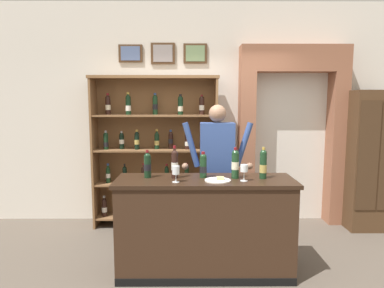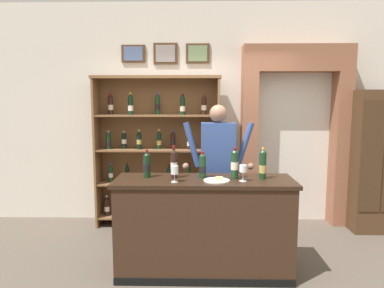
# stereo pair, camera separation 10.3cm
# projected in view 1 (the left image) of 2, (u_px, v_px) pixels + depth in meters

# --- Properties ---
(ground_plane) EXTENTS (14.00, 14.00, 0.02)m
(ground_plane) POSITION_uv_depth(u_px,v_px,m) (204.00, 273.00, 3.64)
(ground_plane) COLOR brown
(back_wall) EXTENTS (12.00, 0.19, 3.22)m
(back_wall) POSITION_uv_depth(u_px,v_px,m) (200.00, 114.00, 5.18)
(back_wall) COLOR silver
(back_wall) RESTS_ON ground
(wine_shelf) EXTENTS (1.79, 0.37, 2.15)m
(wine_shelf) POSITION_uv_depth(u_px,v_px,m) (156.00, 149.00, 4.92)
(wine_shelf) COLOR brown
(wine_shelf) RESTS_ON ground
(archway_doorway) EXTENTS (1.54, 0.45, 2.58)m
(archway_doorway) POSITION_uv_depth(u_px,v_px,m) (290.00, 124.00, 5.06)
(archway_doorway) COLOR #935B42
(archway_doorway) RESTS_ON ground
(side_cabinet) EXTENTS (0.62, 0.47, 1.95)m
(side_cabinet) POSITION_uv_depth(u_px,v_px,m) (370.00, 160.00, 4.80)
(side_cabinet) COLOR #4C331E
(side_cabinet) RESTS_ON ground
(tasting_counter) EXTENTS (1.84, 0.60, 1.01)m
(tasting_counter) POSITION_uv_depth(u_px,v_px,m) (205.00, 226.00, 3.58)
(tasting_counter) COLOR #382316
(tasting_counter) RESTS_ON ground
(shopkeeper) EXTENTS (0.86, 0.22, 1.76)m
(shopkeeper) POSITION_uv_depth(u_px,v_px,m) (217.00, 161.00, 4.14)
(shopkeeper) COLOR #2D3347
(shopkeeper) RESTS_ON ground
(tasting_bottle_riserva) EXTENTS (0.07, 0.07, 0.29)m
(tasting_bottle_riserva) POSITION_uv_depth(u_px,v_px,m) (147.00, 165.00, 3.56)
(tasting_bottle_riserva) COLOR black
(tasting_bottle_riserva) RESTS_ON tasting_counter
(tasting_bottle_bianco) EXTENTS (0.07, 0.07, 0.34)m
(tasting_bottle_bianco) POSITION_uv_depth(u_px,v_px,m) (175.00, 163.00, 3.54)
(tasting_bottle_bianco) COLOR black
(tasting_bottle_bianco) RESTS_ON tasting_counter
(tasting_bottle_super_tuscan) EXTENTS (0.07, 0.07, 0.27)m
(tasting_bottle_super_tuscan) POSITION_uv_depth(u_px,v_px,m) (203.00, 165.00, 3.57)
(tasting_bottle_super_tuscan) COLOR #19381E
(tasting_bottle_super_tuscan) RESTS_ON tasting_counter
(tasting_bottle_grappa) EXTENTS (0.08, 0.08, 0.32)m
(tasting_bottle_grappa) POSITION_uv_depth(u_px,v_px,m) (235.00, 163.00, 3.53)
(tasting_bottle_grappa) COLOR #19381E
(tasting_bottle_grappa) RESTS_ON tasting_counter
(tasting_bottle_chianti) EXTENTS (0.07, 0.07, 0.33)m
(tasting_bottle_chianti) POSITION_uv_depth(u_px,v_px,m) (263.00, 164.00, 3.52)
(tasting_bottle_chianti) COLOR #19381E
(tasting_bottle_chianti) RESTS_ON tasting_counter
(wine_glass_right) EXTENTS (0.08, 0.08, 0.17)m
(wine_glass_right) POSITION_uv_depth(u_px,v_px,m) (244.00, 169.00, 3.41)
(wine_glass_right) COLOR silver
(wine_glass_right) RESTS_ON tasting_counter
(wine_glass_center) EXTENTS (0.07, 0.07, 0.16)m
(wine_glass_center) POSITION_uv_depth(u_px,v_px,m) (176.00, 171.00, 3.36)
(wine_glass_center) COLOR silver
(wine_glass_center) RESTS_ON tasting_counter
(cheese_plate) EXTENTS (0.26, 0.26, 0.04)m
(cheese_plate) POSITION_uv_depth(u_px,v_px,m) (218.00, 180.00, 3.43)
(cheese_plate) COLOR white
(cheese_plate) RESTS_ON tasting_counter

